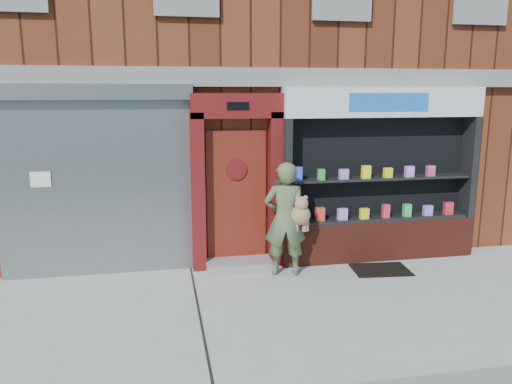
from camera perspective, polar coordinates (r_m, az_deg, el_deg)
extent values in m
plane|color=#9E9E99|center=(7.09, 6.49, -13.01)|extent=(80.00, 80.00, 0.00)
cube|color=#5A2414|center=(12.35, -1.78, 16.42)|extent=(12.00, 8.00, 8.00)
cube|color=gray|center=(8.31, 2.93, 12.97)|extent=(12.00, 0.16, 0.30)
cube|color=gray|center=(8.29, -17.81, 0.27)|extent=(3.00, 0.10, 2.80)
cube|color=slate|center=(8.09, -18.52, 10.81)|extent=(3.10, 0.30, 0.24)
cube|color=white|center=(8.33, -23.41, 1.32)|extent=(0.30, 0.01, 0.24)
cube|color=#520E0F|center=(8.19, -6.66, -0.09)|extent=(0.22, 0.28, 2.60)
cube|color=#520E0F|center=(8.39, 2.23, 0.25)|extent=(0.22, 0.28, 2.60)
cube|color=#520E0F|center=(8.10, -2.23, 9.83)|extent=(1.50, 0.28, 0.40)
cube|color=black|center=(7.96, -2.07, 9.80)|extent=(0.35, 0.01, 0.12)
cube|color=maroon|center=(8.39, -2.27, -0.45)|extent=(1.00, 0.06, 2.20)
cylinder|color=black|center=(8.27, -2.25, 2.55)|extent=(0.28, 0.02, 0.28)
cylinder|color=#520E0F|center=(8.26, -2.24, 2.54)|extent=(0.34, 0.02, 0.34)
cube|color=gray|center=(8.44, -1.93, -8.31)|extent=(1.10, 0.55, 0.15)
cube|color=slate|center=(8.22, 2.48, 0.73)|extent=(0.10, 0.02, 0.18)
cube|color=maroon|center=(9.15, 13.67, -5.24)|extent=(3.50, 0.40, 0.70)
cube|color=black|center=(8.31, 3.42, 2.24)|extent=(0.12, 0.40, 1.80)
cube|color=black|center=(9.72, 23.13, 2.67)|extent=(0.12, 0.40, 1.80)
cube|color=black|center=(9.05, 13.55, 2.69)|extent=(3.30, 0.03, 1.80)
cube|color=black|center=(9.05, 13.78, -2.94)|extent=(3.20, 0.36, 0.06)
cube|color=black|center=(8.91, 14.00, 1.55)|extent=(3.20, 0.36, 0.04)
cube|color=white|center=(8.79, 14.41, 9.94)|extent=(3.50, 0.40, 0.50)
cube|color=#185AB4|center=(8.60, 15.00, 9.88)|extent=(1.40, 0.01, 0.30)
cube|color=orange|center=(8.44, 4.74, -2.78)|extent=(0.15, 0.09, 0.20)
cube|color=red|center=(8.55, 7.33, -2.53)|extent=(0.15, 0.09, 0.23)
cube|color=#AB85F0|center=(8.68, 9.84, -2.50)|extent=(0.17, 0.09, 0.20)
cube|color=yellow|center=(8.83, 12.26, -2.42)|extent=(0.15, 0.09, 0.18)
cube|color=#EC294A|center=(8.99, 14.62, -2.11)|extent=(0.12, 0.09, 0.24)
cube|color=#36BD5B|center=(9.17, 16.87, -2.01)|extent=(0.14, 0.09, 0.22)
cube|color=#9575D4|center=(9.37, 19.03, -2.00)|extent=(0.16, 0.09, 0.18)
cube|color=red|center=(9.57, 21.12, -1.74)|extent=(0.16, 0.09, 0.22)
cube|color=#4047DB|center=(8.29, 4.83, 2.09)|extent=(0.13, 0.09, 0.23)
cube|color=green|center=(8.41, 7.45, 2.00)|extent=(0.11, 0.09, 0.18)
cube|color=#AB7CDF|center=(8.55, 10.00, 2.03)|extent=(0.15, 0.09, 0.17)
cube|color=#FFFA1A|center=(8.69, 12.47, 2.25)|extent=(0.15, 0.09, 0.22)
cube|color=yellow|center=(8.86, 14.84, 2.14)|extent=(0.14, 0.09, 0.17)
cube|color=#C285F0|center=(9.04, 17.12, 2.26)|extent=(0.15, 0.09, 0.19)
cube|color=#D14574|center=(9.24, 19.32, 2.30)|extent=(0.14, 0.09, 0.19)
imported|color=#586542|center=(7.99, 3.33, -3.11)|extent=(0.74, 0.55, 1.84)
sphere|color=#996D4C|center=(7.98, 5.07, -2.63)|extent=(0.33, 0.33, 0.33)
sphere|color=#996D4C|center=(7.89, 5.20, -1.32)|extent=(0.22, 0.22, 0.22)
sphere|color=#996D4C|center=(7.85, 4.75, -0.71)|extent=(0.08, 0.08, 0.08)
sphere|color=#996D4C|center=(7.89, 5.68, -0.67)|extent=(0.08, 0.08, 0.08)
cylinder|color=#996D4C|center=(8.00, 4.28, -3.83)|extent=(0.08, 0.08, 0.20)
cylinder|color=#996D4C|center=(8.06, 5.81, -3.74)|extent=(0.08, 0.08, 0.20)
cylinder|color=#996D4C|center=(7.99, 4.63, -3.85)|extent=(0.08, 0.08, 0.20)
cylinder|color=#996D4C|center=(8.02, 5.55, -3.80)|extent=(0.08, 0.08, 0.20)
cube|color=black|center=(8.65, 14.05, -8.61)|extent=(0.98, 0.73, 0.02)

